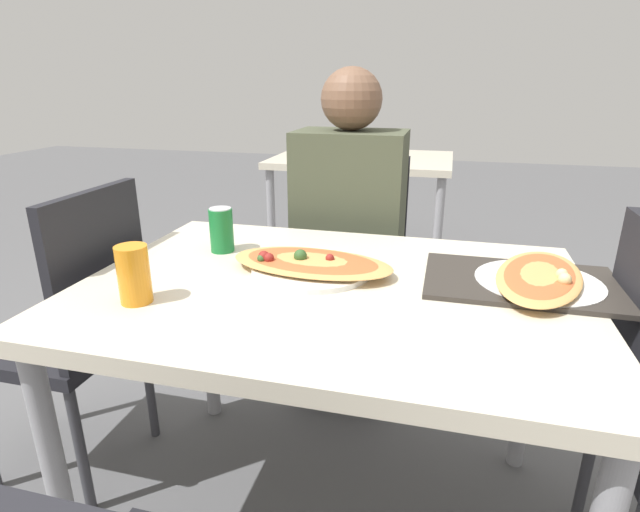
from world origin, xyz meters
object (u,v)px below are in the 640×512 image
Objects in this scene: dining_table at (331,311)px; person_seated at (349,216)px; chair_far_seated at (353,261)px; chair_side_left at (76,323)px; pizza_second at (539,279)px; pizza_main at (311,264)px; soda_can at (221,230)px; drink_glass at (134,274)px.

dining_table is 0.65m from person_seated.
chair_far_seated is 1.01m from chair_side_left.
pizza_second reaches higher than dining_table.
dining_table is at bearing -43.25° from pizza_main.
drink_glass is at bearing -95.49° from soda_can.
chair_side_left is at bearing -176.35° from pizza_second.
chair_far_seated is 2.17× the size of pizza_second.
chair_side_left is 0.95m from person_seated.
soda_can is at bearing 156.09° from dining_table.
dining_table is 0.79m from chair_side_left.
drink_glass reaches higher than soda_can.
soda_can is (0.43, 0.13, 0.28)m from chair_side_left.
pizza_main reaches higher than pizza_second.
pizza_main is at bearing -17.82° from soda_can.
pizza_main is at bearing 91.43° from chair_far_seated.
person_seated is 2.93× the size of pizza_second.
chair_far_seated is 1.05m from drink_glass.
pizza_second is (0.83, -0.05, -0.04)m from soda_can.
chair_far_seated is 0.74× the size of person_seated.
person_seated is 0.90m from drink_glass.
chair_far_seated is at bearing 72.56° from drink_glass.
soda_can reaches higher than pizza_second.
person_seated is 9.87× the size of soda_can.
soda_can is at bearing 65.95° from chair_far_seated.
chair_side_left is at bearing -162.84° from soda_can.
drink_glass is at bearing -120.74° from chair_side_left.
dining_table is at bearing -167.42° from pizza_second.
dining_table is at bearing -23.91° from soda_can.
chair_far_seated is at bearing 91.43° from pizza_main.
person_seated reaches higher than drink_glass.
drink_glass is (-0.39, -0.21, 0.14)m from dining_table.
drink_glass is 0.30× the size of pizza_second.
dining_table is 0.13m from pizza_main.
soda_can reaches higher than dining_table.
drink_glass is at bearing -152.09° from dining_table.
chair_far_seated and chair_side_left have the same top height.
person_seated reaches higher than soda_can.
pizza_main is (0.02, -0.58, 0.02)m from person_seated.
drink_glass is (-0.03, -0.36, 0.00)m from soda_can.
person_seated is 9.61× the size of drink_glass.
person_seated reaches higher than chair_far_seated.
chair_side_left reaches higher than drink_glass.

